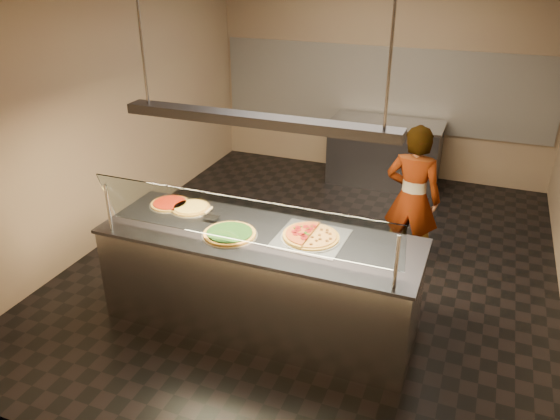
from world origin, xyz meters
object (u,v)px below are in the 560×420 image
at_px(pizza_spatula, 210,213).
at_px(half_pizza_pepperoni, 298,232).
at_px(sneeze_guard, 241,221).
at_px(perforated_tray, 311,238).
at_px(half_pizza_sausage, 324,238).
at_px(prep_table, 384,153).
at_px(pizza_spinach, 230,233).
at_px(worker, 412,199).
at_px(pizza_tomato, 170,203).
at_px(serving_counter, 260,280).
at_px(heat_lamp_housing, 257,120).
at_px(pizza_cheese, 191,207).

bearing_deg(pizza_spatula, half_pizza_pepperoni, -4.61).
height_order(sneeze_guard, perforated_tray, sneeze_guard).
bearing_deg(half_pizza_sausage, prep_table, 93.17).
relative_size(half_pizza_pepperoni, pizza_spatula, 2.07).
distance_m(sneeze_guard, pizza_spinach, 0.44).
relative_size(sneeze_guard, half_pizza_pepperoni, 5.31).
bearing_deg(pizza_spinach, worker, 51.15).
bearing_deg(pizza_tomato, serving_counter, -13.35).
height_order(sneeze_guard, half_pizza_sausage, sneeze_guard).
xyz_separation_m(pizza_tomato, worker, (2.13, 1.28, -0.14)).
bearing_deg(pizza_spinach, prep_table, 81.43).
distance_m(sneeze_guard, pizza_spatula, 0.81).
bearing_deg(pizza_tomato, half_pizza_pepperoni, -6.18).
relative_size(serving_counter, prep_table, 1.76).
xyz_separation_m(perforated_tray, pizza_spatula, (-1.01, 0.07, 0.02)).
relative_size(sneeze_guard, heat_lamp_housing, 1.12).
bearing_deg(pizza_tomato, perforated_tray, -5.72).
relative_size(half_pizza_sausage, worker, 0.30).
distance_m(half_pizza_sausage, pizza_cheese, 1.37).
xyz_separation_m(perforated_tray, heat_lamp_housing, (-0.44, -0.10, 1.01)).
height_order(half_pizza_sausage, pizza_tomato, half_pizza_sausage).
bearing_deg(half_pizza_pepperoni, perforated_tray, -0.17).
bearing_deg(sneeze_guard, perforated_tray, 45.36).
bearing_deg(perforated_tray, heat_lamp_housing, -167.17).
bearing_deg(half_pizza_sausage, heat_lamp_housing, -169.80).
relative_size(half_pizza_sausage, pizza_cheese, 1.24).
bearing_deg(perforated_tray, sneeze_guard, -134.64).
distance_m(serving_counter, pizza_spinach, 0.54).
relative_size(half_pizza_pepperoni, pizza_spinach, 1.00).
bearing_deg(worker, half_pizza_pepperoni, 66.58).
xyz_separation_m(pizza_spinach, pizza_tomato, (-0.81, 0.35, -0.00)).
height_order(half_pizza_sausage, pizza_spinach, half_pizza_sausage).
bearing_deg(heat_lamp_housing, serving_counter, 180.00).
xyz_separation_m(sneeze_guard, prep_table, (0.35, 4.12, -0.76)).
bearing_deg(serving_counter, pizza_cheese, 163.64).
distance_m(half_pizza_sausage, pizza_tomato, 1.61).
distance_m(pizza_tomato, worker, 2.49).
distance_m(perforated_tray, worker, 1.58).
height_order(worker, heat_lamp_housing, heat_lamp_housing).
bearing_deg(pizza_spatula, half_pizza_sausage, -3.66).
bearing_deg(pizza_cheese, serving_counter, -16.36).
distance_m(sneeze_guard, pizza_cheese, 1.04).
xyz_separation_m(pizza_spatula, prep_table, (0.92, 3.61, -0.49)).
bearing_deg(perforated_tray, serving_counter, -167.17).
xyz_separation_m(sneeze_guard, pizza_tomato, (-1.04, 0.59, -0.28)).
bearing_deg(heat_lamp_housing, pizza_spinach, -156.60).
relative_size(sneeze_guard, pizza_tomato, 6.54).
xyz_separation_m(half_pizza_sausage, pizza_spinach, (-0.79, -0.20, -0.01)).
height_order(pizza_spinach, pizza_tomato, pizza_spinach).
height_order(half_pizza_sausage, worker, worker).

